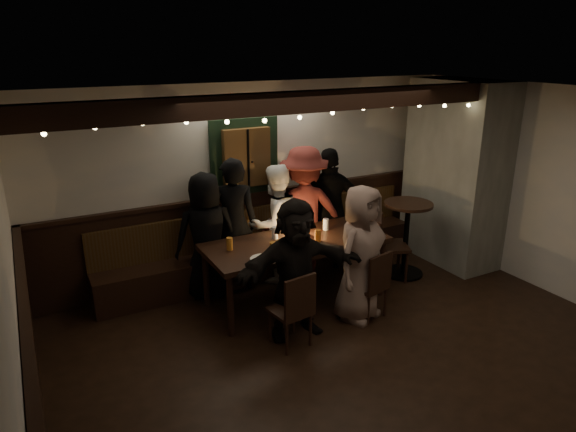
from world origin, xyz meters
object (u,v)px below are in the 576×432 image
chair_near_right (373,282)px  high_top (407,230)px  chair_near_left (295,307)px  person_a (207,236)px  person_g (360,254)px  person_e (330,209)px  chair_end (384,239)px  person_f (296,269)px  dining_table (296,246)px  person_d (304,212)px  person_c (275,223)px  person_b (233,224)px

chair_near_right → high_top: size_ratio=0.79×
chair_near_left → high_top: bearing=21.5°
person_a → person_g: person_g is taller
chair_near_right → person_a: (-1.47, 1.47, 0.33)m
chair_near_right → person_e: (0.35, 1.48, 0.40)m
chair_end → person_f: person_f is taller
person_g → dining_table: bearing=100.1°
person_d → person_f: 1.60m
person_d → person_f: bearing=70.9°
chair_near_left → person_c: 1.72m
dining_table → person_b: 0.89m
person_a → person_e: bearing=-172.7°
chair_near_left → high_top: high_top is taller
person_b → person_d: 1.01m
chair_end → person_c: 1.47m
person_f → person_e: bearing=49.8°
person_g → person_e: bearing=49.0°
chair_end → person_g: 1.17m
chair_near_left → person_b: (0.00, 1.62, 0.39)m
person_c → person_e: (0.86, 0.00, 0.07)m
chair_near_right → person_g: person_g is taller
dining_table → chair_end: bearing=-0.2°
person_g → person_b: bearing=102.1°
person_b → person_c: person_b is taller
chair_near_right → person_f: (-0.95, 0.13, 0.31)m
dining_table → chair_near_right: (0.57, -0.81, -0.26)m
person_d → high_top: bearing=163.5°
person_a → person_f: person_a is taller
chair_end → person_g: (-0.90, -0.70, 0.23)m
chair_end → person_d: (-0.86, 0.66, 0.33)m
person_a → person_c: size_ratio=1.00×
chair_end → person_e: (-0.43, 0.68, 0.30)m
person_f → chair_near_right: bearing=-4.4°
chair_near_left → person_b: bearing=90.0°
person_e → person_c: bearing=21.1°
high_top → person_b: (-2.22, 0.75, 0.21)m
person_c → person_f: 1.42m
chair_end → person_b: bearing=159.1°
person_c → person_g: bearing=96.6°
high_top → person_a: 2.69m
person_b → person_d: size_ratio=0.97×
person_e → person_d: bearing=22.7°
person_c → person_d: (0.43, -0.01, 0.10)m
chair_near_left → person_b: size_ratio=0.49×
person_d → dining_table: bearing=67.2°
high_top → person_b: bearing=161.2°
high_top → person_e: (-0.78, 0.72, 0.20)m
person_c → person_d: 0.44m
chair_near_left → person_f: size_ratio=0.54×
person_c → person_g: size_ratio=1.00×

